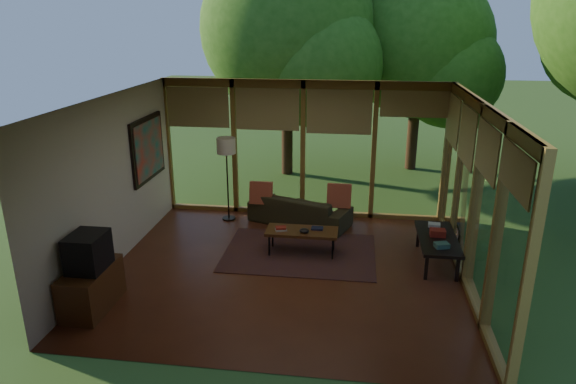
# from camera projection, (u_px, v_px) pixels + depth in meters

# --- Properties ---
(floor) EXTENTS (5.50, 5.50, 0.00)m
(floor) POSITION_uv_depth(u_px,v_px,m) (285.00, 270.00, 8.15)
(floor) COLOR #612C19
(floor) RESTS_ON ground
(ceiling) EXTENTS (5.50, 5.50, 0.00)m
(ceiling) POSITION_uv_depth(u_px,v_px,m) (285.00, 100.00, 7.28)
(ceiling) COLOR white
(ceiling) RESTS_ON ground
(wall_left) EXTENTS (0.04, 5.00, 2.70)m
(wall_left) POSITION_uv_depth(u_px,v_px,m) (112.00, 182.00, 8.06)
(wall_left) COLOR beige
(wall_left) RESTS_ON ground
(wall_front) EXTENTS (5.50, 0.04, 2.70)m
(wall_front) POSITION_uv_depth(u_px,v_px,m) (252.00, 265.00, 5.37)
(wall_front) COLOR beige
(wall_front) RESTS_ON ground
(window_wall_back) EXTENTS (5.50, 0.12, 2.70)m
(window_wall_back) POSITION_uv_depth(u_px,v_px,m) (303.00, 150.00, 10.06)
(window_wall_back) COLOR olive
(window_wall_back) RESTS_ON ground
(window_wall_right) EXTENTS (0.12, 5.00, 2.70)m
(window_wall_right) POSITION_uv_depth(u_px,v_px,m) (475.00, 198.00, 7.36)
(window_wall_right) COLOR olive
(window_wall_right) RESTS_ON ground
(tree_nw) EXTENTS (4.14, 4.14, 5.61)m
(tree_nw) POSITION_uv_depth(u_px,v_px,m) (287.00, 30.00, 12.19)
(tree_nw) COLOR #3C2516
(tree_nw) RESTS_ON ground
(tree_ne) EXTENTS (3.59, 3.59, 4.96)m
(tree_ne) POSITION_uv_depth(u_px,v_px,m) (419.00, 45.00, 12.75)
(tree_ne) COLOR #3C2516
(tree_ne) RESTS_ON ground
(rug) EXTENTS (2.54, 1.80, 0.01)m
(rug) POSITION_uv_depth(u_px,v_px,m) (300.00, 252.00, 8.75)
(rug) COLOR brown
(rug) RESTS_ON floor
(sofa) EXTENTS (2.07, 1.35, 0.56)m
(sofa) POSITION_uv_depth(u_px,v_px,m) (300.00, 209.00, 9.93)
(sofa) COLOR #332D19
(sofa) RESTS_ON floor
(pillow_left) EXTENTS (0.43, 0.23, 0.45)m
(pillow_left) POSITION_uv_depth(u_px,v_px,m) (261.00, 193.00, 9.88)
(pillow_left) COLOR maroon
(pillow_left) RESTS_ON sofa
(pillow_right) EXTENTS (0.45, 0.24, 0.48)m
(pillow_right) POSITION_uv_depth(u_px,v_px,m) (339.00, 196.00, 9.68)
(pillow_right) COLOR maroon
(pillow_right) RESTS_ON sofa
(ct_book_lower) EXTENTS (0.22, 0.19, 0.03)m
(ct_book_lower) POSITION_uv_depth(u_px,v_px,m) (281.00, 229.00, 8.59)
(ct_book_lower) COLOR beige
(ct_book_lower) RESTS_ON coffee_table
(ct_book_upper) EXTENTS (0.20, 0.17, 0.03)m
(ct_book_upper) POSITION_uv_depth(u_px,v_px,m) (281.00, 228.00, 8.58)
(ct_book_upper) COLOR maroon
(ct_book_upper) RESTS_ON coffee_table
(ct_book_side) EXTENTS (0.20, 0.15, 0.03)m
(ct_book_side) POSITION_uv_depth(u_px,v_px,m) (317.00, 228.00, 8.64)
(ct_book_side) COLOR black
(ct_book_side) RESTS_ON coffee_table
(ct_bowl) EXTENTS (0.16, 0.16, 0.07)m
(ct_bowl) POSITION_uv_depth(u_px,v_px,m) (304.00, 231.00, 8.49)
(ct_bowl) COLOR black
(ct_bowl) RESTS_ON coffee_table
(media_cabinet) EXTENTS (0.50, 1.00, 0.60)m
(media_cabinet) POSITION_uv_depth(u_px,v_px,m) (92.00, 288.00, 7.00)
(media_cabinet) COLOR #563017
(media_cabinet) RESTS_ON floor
(television) EXTENTS (0.45, 0.55, 0.50)m
(television) POSITION_uv_depth(u_px,v_px,m) (88.00, 252.00, 6.82)
(television) COLOR black
(television) RESTS_ON media_cabinet
(console_book_a) EXTENTS (0.25, 0.21, 0.08)m
(console_book_a) POSITION_uv_depth(u_px,v_px,m) (442.00, 245.00, 7.87)
(console_book_a) COLOR #32574E
(console_book_a) RESTS_ON side_console
(console_book_b) EXTENTS (0.25, 0.18, 0.11)m
(console_book_b) POSITION_uv_depth(u_px,v_px,m) (438.00, 233.00, 8.28)
(console_book_b) COLOR maroon
(console_book_b) RESTS_ON side_console
(console_book_c) EXTENTS (0.21, 0.17, 0.05)m
(console_book_c) POSITION_uv_depth(u_px,v_px,m) (434.00, 225.00, 8.67)
(console_book_c) COLOR beige
(console_book_c) RESTS_ON side_console
(floor_lamp) EXTENTS (0.36, 0.36, 1.65)m
(floor_lamp) POSITION_uv_depth(u_px,v_px,m) (226.00, 150.00, 9.77)
(floor_lamp) COLOR black
(floor_lamp) RESTS_ON floor
(coffee_table) EXTENTS (1.20, 0.50, 0.43)m
(coffee_table) POSITION_uv_depth(u_px,v_px,m) (302.00, 232.00, 8.61)
(coffee_table) COLOR #563017
(coffee_table) RESTS_ON floor
(side_console) EXTENTS (0.60, 1.40, 0.46)m
(side_console) POSITION_uv_depth(u_px,v_px,m) (438.00, 240.00, 8.27)
(side_console) COLOR black
(side_console) RESTS_ON floor
(wall_painting) EXTENTS (0.06, 1.35, 1.15)m
(wall_painting) POSITION_uv_depth(u_px,v_px,m) (148.00, 149.00, 9.31)
(wall_painting) COLOR black
(wall_painting) RESTS_ON wall_left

